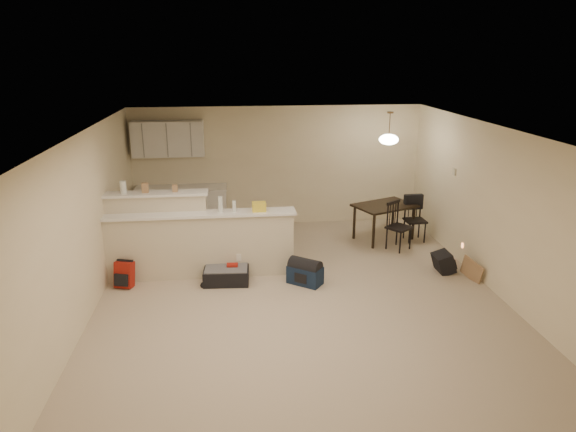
{
  "coord_description": "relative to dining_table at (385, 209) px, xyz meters",
  "views": [
    {
      "loc": [
        -0.97,
        -7.02,
        3.54
      ],
      "look_at": [
        -0.1,
        0.7,
        1.05
      ],
      "focal_mm": 32.0,
      "sensor_mm": 36.0,
      "label": 1
    }
  ],
  "objects": [
    {
      "name": "cereal_box",
      "position": [
        -4.32,
        -1.15,
        0.85
      ],
      "size": [
        0.1,
        0.07,
        0.16
      ],
      "primitive_type": "cube",
      "color": "#A17A53",
      "rests_on": "breakfast_bar"
    },
    {
      "name": "breakfast_bar",
      "position": [
        -3.73,
        -1.29,
        -0.01
      ],
      "size": [
        3.08,
        0.58,
        1.39
      ],
      "color": "beige",
      "rests_on": "ground"
    },
    {
      "name": "bottle_b",
      "position": [
        -2.92,
        -1.37,
        0.56
      ],
      "size": [
        0.06,
        0.06,
        0.18
      ],
      "primitive_type": "cylinder",
      "color": "silver",
      "rests_on": "breakfast_bar"
    },
    {
      "name": "dining_table",
      "position": [
        0.0,
        0.0,
        0.0
      ],
      "size": [
        1.34,
        1.14,
        0.71
      ],
      "rotation": [
        0.0,
        0.0,
        0.4
      ],
      "color": "black",
      "rests_on": "ground"
    },
    {
      "name": "kitchen_counter",
      "position": [
        -3.97,
        0.92,
        -0.17
      ],
      "size": [
        1.8,
        0.6,
        0.9
      ],
      "primitive_type": "cube",
      "color": "white",
      "rests_on": "ground"
    },
    {
      "name": "upper_cabinets",
      "position": [
        -4.17,
        1.05,
        1.28
      ],
      "size": [
        1.4,
        0.34,
        0.7
      ],
      "primitive_type": "cube",
      "color": "white",
      "rests_on": "room"
    },
    {
      "name": "bag_lump",
      "position": [
        -2.52,
        -1.37,
        0.54
      ],
      "size": [
        0.22,
        0.18,
        0.14
      ],
      "primitive_type": "cube",
      "color": "#A17A53",
      "rests_on": "breakfast_bar"
    },
    {
      "name": "small_box",
      "position": [
        -3.86,
        -1.15,
        0.83
      ],
      "size": [
        0.08,
        0.06,
        0.12
      ],
      "primitive_type": "cube",
      "color": "#A17A53",
      "rests_on": "breakfast_bar"
    },
    {
      "name": "black_daypack",
      "position": [
        0.55,
        -1.66,
        -0.46
      ],
      "size": [
        0.26,
        0.37,
        0.33
      ],
      "primitive_type": "cube",
      "rotation": [
        0.0,
        0.0,
        1.57
      ],
      "color": "black",
      "rests_on": "ground"
    },
    {
      "name": "thermostat",
      "position": [
        1.01,
        -0.72,
        0.88
      ],
      "size": [
        0.02,
        0.12,
        0.12
      ],
      "primitive_type": "cube",
      "color": "beige",
      "rests_on": "room"
    },
    {
      "name": "dining_chair_far",
      "position": [
        0.58,
        -0.15,
        -0.18
      ],
      "size": [
        0.4,
        0.38,
        0.88
      ],
      "primitive_type": null,
      "rotation": [
        0.0,
        0.0,
        0.04
      ],
      "color": "black",
      "rests_on": "ground"
    },
    {
      "name": "cardboard_sheet",
      "position": [
        0.88,
        -2.02,
        -0.45
      ],
      "size": [
        0.15,
        0.43,
        0.34
      ],
      "primitive_type": "cube",
      "rotation": [
        0.0,
        0.0,
        1.87
      ],
      "color": "#A17A53",
      "rests_on": "ground"
    },
    {
      "name": "jar",
      "position": [
        -4.66,
        -1.15,
        0.87
      ],
      "size": [
        0.1,
        0.1,
        0.2
      ],
      "primitive_type": "cylinder",
      "color": "silver",
      "rests_on": "breakfast_bar"
    },
    {
      "name": "dining_chair_near",
      "position": [
        0.12,
        -0.57,
        -0.17
      ],
      "size": [
        0.55,
        0.54,
        0.91
      ],
      "primitive_type": null,
      "rotation": [
        0.0,
        0.0,
        0.65
      ],
      "color": "black",
      "rests_on": "ground"
    },
    {
      "name": "suitcase",
      "position": [
        -3.08,
        -1.68,
        -0.5
      ],
      "size": [
        0.74,
        0.51,
        0.24
      ],
      "primitive_type": "cube",
      "rotation": [
        0.0,
        0.0,
        -0.06
      ],
      "color": "black",
      "rests_on": "ground"
    },
    {
      "name": "red_backpack",
      "position": [
        -4.67,
        -1.66,
        -0.42
      ],
      "size": [
        0.31,
        0.24,
        0.41
      ],
      "primitive_type": "cube",
      "rotation": [
        0.0,
        0.0,
        -0.29
      ],
      "color": "#A01C12",
      "rests_on": "ground"
    },
    {
      "name": "pendant_lamp",
      "position": [
        -0.0,
        -0.0,
        1.37
      ],
      "size": [
        0.36,
        0.36,
        0.62
      ],
      "color": "brown",
      "rests_on": "room"
    },
    {
      "name": "navy_duffel",
      "position": [
        -1.83,
        -1.86,
        -0.48
      ],
      "size": [
        0.6,
        0.55,
        0.29
      ],
      "primitive_type": "cube",
      "rotation": [
        0.0,
        0.0,
        -0.65
      ],
      "color": "#13223C",
      "rests_on": "ground"
    },
    {
      "name": "room",
      "position": [
        -1.97,
        -2.27,
        0.63
      ],
      "size": [
        7.0,
        7.02,
        2.5
      ],
      "color": "#BEAC92",
      "rests_on": "ground"
    },
    {
      "name": "bottle_a",
      "position": [
        -3.14,
        -1.37,
        0.6
      ],
      "size": [
        0.07,
        0.07,
        0.26
      ],
      "primitive_type": "cylinder",
      "color": "silver",
      "rests_on": "breakfast_bar"
    }
  ]
}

